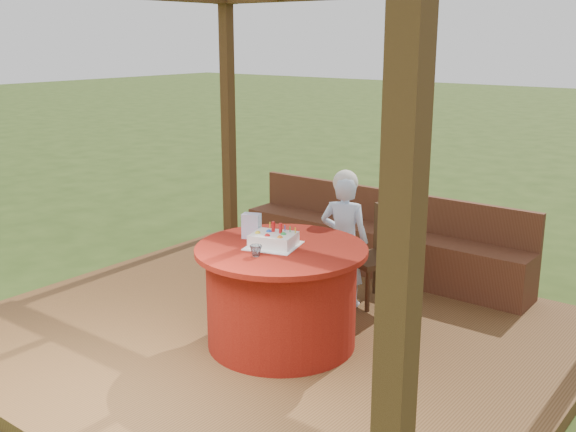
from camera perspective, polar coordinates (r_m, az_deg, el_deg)
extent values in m
plane|color=#2D4416|center=(5.49, -1.63, -10.68)|extent=(60.00, 60.00, 0.00)
cube|color=brown|center=(5.46, -1.63, -10.11)|extent=(4.50, 4.00, 0.12)
cube|color=brown|center=(2.39, 9.28, -8.80)|extent=(0.12, 0.12, 2.60)
cube|color=brown|center=(7.83, -5.08, 7.89)|extent=(0.12, 0.12, 2.60)
cube|color=brown|center=(6.67, 7.66, -2.90)|extent=(3.00, 0.42, 0.45)
cube|color=brown|center=(6.71, 8.55, 0.74)|extent=(3.00, 0.06, 0.35)
cylinder|color=maroon|center=(5.06, -0.56, -6.98)|extent=(1.11, 1.11, 0.72)
cylinder|color=maroon|center=(4.93, -0.57, -2.86)|extent=(1.27, 1.27, 0.04)
cube|color=#3D2613|center=(5.87, 7.13, -3.70)|extent=(0.51, 0.51, 0.05)
cylinder|color=#3D2613|center=(5.97, 4.98, -5.31)|extent=(0.04, 0.04, 0.39)
cylinder|color=#3D2613|center=(5.73, 6.75, -6.22)|extent=(0.04, 0.04, 0.39)
cylinder|color=#3D2613|center=(6.14, 7.37, -4.78)|extent=(0.04, 0.04, 0.39)
cylinder|color=#3D2613|center=(5.91, 9.19, -5.65)|extent=(0.04, 0.04, 0.39)
cube|color=#3D2613|center=(5.90, 8.56, -1.35)|extent=(0.37, 0.19, 0.45)
imported|color=#A8CDF9|center=(5.75, 4.78, -2.12)|extent=(0.48, 0.39, 1.14)
sphere|color=white|center=(5.62, 4.89, 2.85)|extent=(0.21, 0.21, 0.21)
cube|color=white|center=(4.95, -1.23, -2.52)|extent=(0.44, 0.44, 0.01)
cube|color=white|center=(4.94, -1.24, -1.99)|extent=(0.37, 0.33, 0.09)
cylinder|color=red|center=(4.96, -1.26, -0.91)|extent=(0.03, 0.03, 0.08)
cylinder|color=red|center=(4.92, -0.63, -1.04)|extent=(0.03, 0.03, 0.08)
sphere|color=yellow|center=(4.94, -2.58, -1.32)|extent=(0.04, 0.04, 0.04)
sphere|color=red|center=(4.87, -1.76, -1.55)|extent=(0.04, 0.04, 0.04)
sphere|color=orange|center=(4.82, -0.69, -1.70)|extent=(0.04, 0.04, 0.04)
sphere|color=blue|center=(4.97, -1.63, -1.19)|extent=(0.04, 0.04, 0.04)
sphere|color=green|center=(4.90, -0.38, -1.43)|extent=(0.04, 0.04, 0.04)
cube|color=#F29CD5|center=(5.13, -3.11, -0.84)|extent=(0.16, 0.13, 0.19)
imported|color=white|center=(4.72, -2.73, -2.96)|extent=(0.11, 0.11, 0.08)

